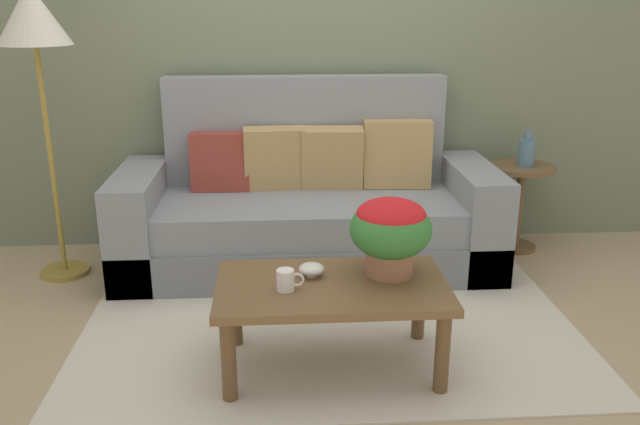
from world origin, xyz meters
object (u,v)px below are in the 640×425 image
(potted_plant, at_px, (391,229))
(table_vase, at_px, (527,152))
(coffee_mug, at_px, (286,280))
(side_table, at_px, (520,192))
(coffee_table, at_px, (332,297))
(couch, at_px, (308,211))
(floor_lamp, at_px, (34,30))
(snack_bowl, at_px, (311,269))

(potted_plant, height_order, table_vase, table_vase)
(potted_plant, distance_m, coffee_mug, 0.52)
(side_table, bearing_deg, coffee_table, -133.93)
(side_table, bearing_deg, couch, -174.06)
(floor_lamp, xyz_separation_m, table_vase, (2.91, 0.22, -0.77))
(floor_lamp, relative_size, coffee_mug, 14.06)
(coffee_table, height_order, coffee_mug, coffee_mug)
(coffee_table, distance_m, coffee_mug, 0.24)
(couch, xyz_separation_m, side_table, (1.40, 0.15, 0.05))
(coffee_mug, height_order, table_vase, table_vase)
(potted_plant, bearing_deg, snack_bowl, -179.55)
(coffee_table, xyz_separation_m, potted_plant, (0.27, 0.09, 0.28))
(side_table, height_order, snack_bowl, side_table)
(snack_bowl, distance_m, table_vase, 1.97)
(side_table, distance_m, coffee_mug, 2.14)
(coffee_table, bearing_deg, table_vase, 45.51)
(couch, bearing_deg, coffee_mug, -96.88)
(table_vase, bearing_deg, snack_bowl, -138.02)
(couch, bearing_deg, snack_bowl, -92.14)
(coffee_table, distance_m, snack_bowl, 0.16)
(coffee_table, bearing_deg, snack_bowl, 135.68)
(potted_plant, bearing_deg, floor_lamp, 148.93)
(snack_bowl, bearing_deg, floor_lamp, 143.10)
(coffee_mug, bearing_deg, couch, 83.12)
(table_vase, bearing_deg, side_table, 119.81)
(coffee_mug, bearing_deg, side_table, 43.20)
(couch, distance_m, potted_plant, 1.25)
(coffee_table, height_order, floor_lamp, floor_lamp)
(side_table, bearing_deg, floor_lamp, -175.35)
(coffee_table, xyz_separation_m, table_vase, (1.37, 1.39, 0.31))
(potted_plant, bearing_deg, coffee_mug, -163.21)
(table_vase, bearing_deg, floor_lamp, -175.70)
(couch, height_order, snack_bowl, couch)
(potted_plant, relative_size, table_vase, 1.59)
(table_vase, bearing_deg, coffee_mug, -137.33)
(potted_plant, relative_size, snack_bowl, 3.16)
(snack_bowl, bearing_deg, couch, 87.86)
(side_table, relative_size, snack_bowl, 4.95)
(couch, bearing_deg, coffee_table, -88.10)
(floor_lamp, distance_m, snack_bowl, 2.07)
(potted_plant, bearing_deg, coffee_table, -161.94)
(coffee_mug, height_order, snack_bowl, coffee_mug)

